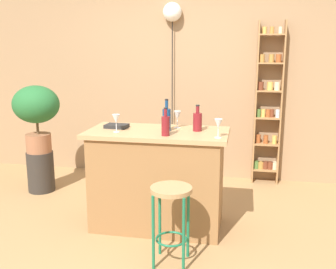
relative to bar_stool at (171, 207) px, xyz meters
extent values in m
plane|color=#A37A4C|center=(-0.25, 0.35, -0.48)|extent=(12.00, 12.00, 0.00)
cube|color=#997551|center=(-0.25, 2.30, 0.92)|extent=(6.40, 0.10, 2.80)
cube|color=olive|center=(-0.25, 0.65, -0.02)|extent=(1.20, 0.61, 0.90)
cube|color=tan|center=(-0.25, 0.65, 0.45)|extent=(1.31, 0.66, 0.04)
cylinder|color=#196642|center=(-0.12, -0.12, -0.17)|extent=(0.02, 0.02, 0.61)
cylinder|color=#196642|center=(0.12, -0.12, -0.17)|extent=(0.02, 0.02, 0.61)
cylinder|color=#196642|center=(-0.12, 0.12, -0.17)|extent=(0.02, 0.02, 0.61)
cylinder|color=#196642|center=(0.12, 0.12, -0.17)|extent=(0.02, 0.02, 0.61)
torus|color=#196642|center=(0.00, 0.00, -0.27)|extent=(0.25, 0.25, 0.02)
cylinder|color=#A87F51|center=(0.00, 0.00, 0.15)|extent=(0.33, 0.33, 0.03)
cube|color=#9E7042|center=(0.66, 2.15, 0.53)|extent=(0.02, 0.16, 2.01)
cube|color=#9E7042|center=(0.97, 2.15, 0.53)|extent=(0.02, 0.16, 2.01)
cube|color=#9E7042|center=(0.82, 2.15, -0.31)|extent=(0.29, 0.16, 0.02)
cylinder|color=#4C7033|center=(0.71, 2.15, -0.25)|extent=(0.07, 0.07, 0.09)
cylinder|color=#AD7A38|center=(0.76, 2.14, -0.25)|extent=(0.07, 0.07, 0.09)
cylinder|color=brown|center=(0.82, 2.15, -0.25)|extent=(0.07, 0.07, 0.09)
cylinder|color=brown|center=(0.88, 2.15, -0.25)|extent=(0.07, 0.07, 0.09)
cylinder|color=beige|center=(0.94, 2.16, -0.25)|extent=(0.07, 0.07, 0.09)
cube|color=#9E7042|center=(0.82, 2.15, 0.03)|extent=(0.29, 0.16, 0.02)
cylinder|color=#994C23|center=(0.72, 2.16, 0.09)|extent=(0.06, 0.06, 0.11)
cylinder|color=#994C23|center=(0.81, 2.14, 0.09)|extent=(0.06, 0.06, 0.11)
cylinder|color=gold|center=(0.92, 2.14, 0.09)|extent=(0.06, 0.06, 0.11)
cube|color=#9E7042|center=(0.82, 2.15, 0.36)|extent=(0.29, 0.16, 0.02)
cylinder|color=#4C7033|center=(0.71, 2.15, 0.42)|extent=(0.05, 0.05, 0.10)
cylinder|color=gold|center=(0.76, 2.16, 0.42)|extent=(0.05, 0.05, 0.10)
cylinder|color=#994C23|center=(0.82, 2.15, 0.42)|extent=(0.05, 0.05, 0.10)
cylinder|color=brown|center=(0.87, 2.16, 0.42)|extent=(0.05, 0.05, 0.10)
cylinder|color=silver|center=(0.94, 2.15, 0.42)|extent=(0.05, 0.05, 0.10)
cube|color=#9E7042|center=(0.82, 2.15, 0.70)|extent=(0.29, 0.16, 0.02)
cylinder|color=brown|center=(0.71, 2.15, 0.76)|extent=(0.07, 0.07, 0.10)
cylinder|color=gold|center=(0.83, 2.16, 0.76)|extent=(0.07, 0.07, 0.10)
cylinder|color=beige|center=(0.91, 2.15, 0.76)|extent=(0.07, 0.07, 0.10)
cube|color=#9E7042|center=(0.82, 2.15, 1.04)|extent=(0.29, 0.16, 0.02)
cylinder|color=#AD7A38|center=(0.71, 2.14, 1.09)|extent=(0.06, 0.06, 0.10)
cylinder|color=#AD7A38|center=(0.83, 2.16, 1.09)|extent=(0.06, 0.06, 0.10)
cylinder|color=#994C23|center=(0.91, 2.16, 1.09)|extent=(0.06, 0.06, 0.10)
cube|color=#9E7042|center=(0.82, 2.15, 1.37)|extent=(0.29, 0.16, 0.02)
cylinder|color=gold|center=(0.73, 2.16, 1.42)|extent=(0.05, 0.05, 0.08)
cylinder|color=#AD7A38|center=(0.81, 2.15, 1.42)|extent=(0.05, 0.05, 0.08)
cylinder|color=beige|center=(0.91, 2.16, 1.42)|extent=(0.05, 0.05, 0.08)
cylinder|color=#2D2823|center=(-1.84, 1.31, -0.23)|extent=(0.31, 0.31, 0.48)
cylinder|color=#935B3D|center=(-1.84, 1.31, 0.12)|extent=(0.29, 0.29, 0.22)
cylinder|color=brown|center=(-1.84, 1.31, 0.31)|extent=(0.03, 0.03, 0.16)
ellipsoid|color=#23602D|center=(-1.84, 1.31, 0.58)|extent=(0.55, 0.49, 0.44)
cylinder|color=navy|center=(-0.17, 0.66, 0.57)|extent=(0.08, 0.08, 0.20)
cylinder|color=navy|center=(-0.17, 0.66, 0.71)|extent=(0.03, 0.03, 0.08)
cylinder|color=black|center=(-0.17, 0.66, 0.76)|extent=(0.03, 0.03, 0.01)
cylinder|color=maroon|center=(-0.14, 0.46, 0.55)|extent=(0.07, 0.07, 0.17)
cylinder|color=maroon|center=(-0.14, 0.46, 0.67)|extent=(0.03, 0.03, 0.07)
cylinder|color=black|center=(-0.14, 0.46, 0.71)|extent=(0.03, 0.03, 0.01)
cylinder|color=maroon|center=(0.11, 0.72, 0.55)|extent=(0.08, 0.08, 0.17)
cylinder|color=maroon|center=(0.11, 0.72, 0.66)|extent=(0.03, 0.03, 0.06)
cylinder|color=black|center=(0.11, 0.72, 0.70)|extent=(0.03, 0.03, 0.01)
cylinder|color=silver|center=(0.32, 0.47, 0.47)|extent=(0.06, 0.06, 0.00)
cylinder|color=silver|center=(0.32, 0.47, 0.51)|extent=(0.01, 0.01, 0.08)
cone|color=silver|center=(0.32, 0.47, 0.59)|extent=(0.07, 0.07, 0.08)
cylinder|color=silver|center=(-0.10, 0.82, 0.47)|extent=(0.06, 0.06, 0.00)
cylinder|color=silver|center=(-0.10, 0.82, 0.51)|extent=(0.01, 0.01, 0.08)
cone|color=silver|center=(-0.10, 0.82, 0.59)|extent=(0.07, 0.07, 0.08)
cylinder|color=silver|center=(-0.61, 0.52, 0.47)|extent=(0.06, 0.06, 0.00)
cylinder|color=silver|center=(-0.61, 0.52, 0.51)|extent=(0.01, 0.01, 0.08)
cone|color=silver|center=(-0.61, 0.52, 0.59)|extent=(0.07, 0.07, 0.08)
cube|color=black|center=(-0.67, 0.71, 0.48)|extent=(0.22, 0.17, 0.03)
cylinder|color=black|center=(-0.40, 2.19, 0.59)|extent=(0.01, 0.01, 2.13)
sphere|color=white|center=(-0.40, 2.19, 1.65)|extent=(0.24, 0.24, 0.24)
camera|label=1|loc=(0.53, -2.83, 1.22)|focal=42.14mm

